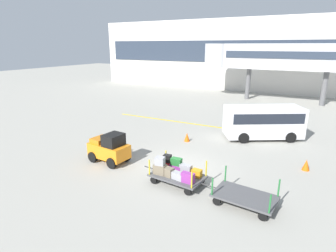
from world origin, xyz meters
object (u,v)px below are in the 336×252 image
(baggage_cart_middle, at_px, (244,197))
(safety_cone_near, at_px, (306,165))
(safety_cone_far, at_px, (187,137))
(baggage_tug, at_px, (109,148))
(baggage_cart_lead, at_px, (176,171))
(shuttle_van, at_px, (263,120))

(baggage_cart_middle, height_order, safety_cone_near, baggage_cart_middle)
(safety_cone_near, xyz_separation_m, safety_cone_far, (-6.84, 1.03, 0.00))
(baggage_tug, distance_m, safety_cone_far, 5.31)
(baggage_tug, height_order, safety_cone_far, baggage_tug)
(baggage_cart_lead, xyz_separation_m, shuttle_van, (2.24, 8.06, 0.69))
(safety_cone_far, bearing_deg, baggage_cart_lead, -70.67)
(shuttle_van, xyz_separation_m, safety_cone_near, (2.78, -3.90, -0.96))
(safety_cone_near, bearing_deg, baggage_cart_middle, -113.57)
(baggage_cart_middle, bearing_deg, shuttle_van, 95.75)
(baggage_cart_lead, bearing_deg, safety_cone_near, 39.64)
(baggage_tug, height_order, safety_cone_near, baggage_tug)
(baggage_tug, relative_size, safety_cone_far, 3.99)
(baggage_tug, distance_m, baggage_cart_middle, 7.17)
(baggage_cart_middle, xyz_separation_m, safety_cone_near, (1.94, 4.45, -0.07))
(safety_cone_near, bearing_deg, baggage_tug, -157.44)
(baggage_tug, xyz_separation_m, safety_cone_far, (2.23, 4.79, -0.48))
(safety_cone_near, bearing_deg, baggage_cart_lead, -140.36)
(baggage_tug, height_order, baggage_cart_lead, baggage_tug)
(safety_cone_near, bearing_deg, safety_cone_far, 171.47)
(safety_cone_near, bearing_deg, shuttle_van, 125.48)
(baggage_cart_middle, bearing_deg, baggage_tug, 174.53)
(baggage_cart_lead, distance_m, shuttle_van, 8.40)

